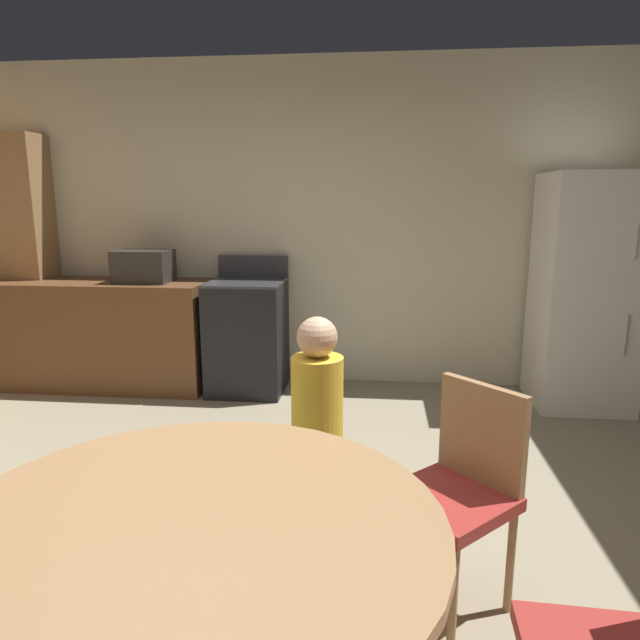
{
  "coord_description": "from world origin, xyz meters",
  "views": [
    {
      "loc": [
        0.53,
        -1.98,
        1.55
      ],
      "look_at": [
        0.22,
        1.06,
        0.91
      ],
      "focal_mm": 31.54,
      "sensor_mm": 36.0,
      "label": 1
    }
  ],
  "objects_px": {
    "chair_northeast": "(461,483)",
    "oven_range": "(248,335)",
    "microwave": "(144,266)",
    "person_child": "(317,434)",
    "refrigerator": "(585,292)",
    "dining_table": "(191,574)"
  },
  "relations": [
    {
      "from": "chair_northeast",
      "to": "oven_range",
      "type": "bearing_deg",
      "value": -104.08
    },
    {
      "from": "microwave",
      "to": "person_child",
      "type": "distance_m",
      "value": 2.79
    },
    {
      "from": "chair_northeast",
      "to": "refrigerator",
      "type": "bearing_deg",
      "value": -161.57
    },
    {
      "from": "person_child",
      "to": "microwave",
      "type": "bearing_deg",
      "value": -130.08
    },
    {
      "from": "oven_range",
      "to": "refrigerator",
      "type": "relative_size",
      "value": 0.62
    },
    {
      "from": "oven_range",
      "to": "person_child",
      "type": "height_order",
      "value": "oven_range"
    },
    {
      "from": "dining_table",
      "to": "chair_northeast",
      "type": "bearing_deg",
      "value": 44.05
    },
    {
      "from": "refrigerator",
      "to": "microwave",
      "type": "bearing_deg",
      "value": 179.17
    },
    {
      "from": "dining_table",
      "to": "person_child",
      "type": "xyz_separation_m",
      "value": [
        0.22,
        0.99,
        -0.03
      ]
    },
    {
      "from": "oven_range",
      "to": "microwave",
      "type": "distance_m",
      "value": 1.02
    },
    {
      "from": "chair_northeast",
      "to": "microwave",
      "type": "bearing_deg",
      "value": -91.1
    },
    {
      "from": "oven_range",
      "to": "refrigerator",
      "type": "height_order",
      "value": "refrigerator"
    },
    {
      "from": "microwave",
      "to": "dining_table",
      "type": "xyz_separation_m",
      "value": [
        1.44,
        -3.18,
        -0.42
      ]
    },
    {
      "from": "refrigerator",
      "to": "person_child",
      "type": "height_order",
      "value": "refrigerator"
    },
    {
      "from": "chair_northeast",
      "to": "person_child",
      "type": "xyz_separation_m",
      "value": [
        -0.57,
        0.22,
        0.08
      ]
    },
    {
      "from": "microwave",
      "to": "chair_northeast",
      "type": "xyz_separation_m",
      "value": [
        2.24,
        -2.41,
        -0.53
      ]
    },
    {
      "from": "microwave",
      "to": "chair_northeast",
      "type": "relative_size",
      "value": 0.51
    },
    {
      "from": "person_child",
      "to": "refrigerator",
      "type": "bearing_deg",
      "value": 152.57
    },
    {
      "from": "oven_range",
      "to": "chair_northeast",
      "type": "xyz_separation_m",
      "value": [
        1.39,
        -2.41,
        0.03
      ]
    },
    {
      "from": "oven_range",
      "to": "dining_table",
      "type": "relative_size",
      "value": 0.83
    },
    {
      "from": "chair_northeast",
      "to": "person_child",
      "type": "bearing_deg",
      "value": -64.68
    },
    {
      "from": "dining_table",
      "to": "chair_northeast",
      "type": "distance_m",
      "value": 1.11
    }
  ]
}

